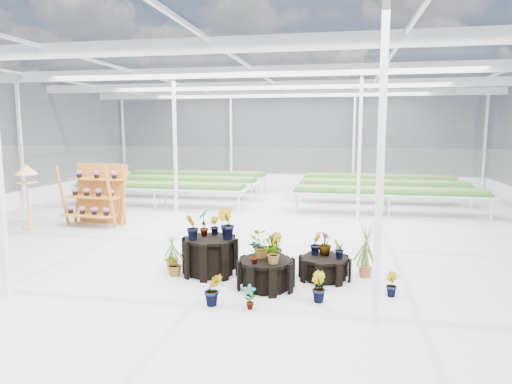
% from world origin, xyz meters
% --- Properties ---
extents(ground_plane, '(24.00, 24.00, 0.00)m').
position_xyz_m(ground_plane, '(0.00, 0.00, 0.00)').
color(ground_plane, gray).
rests_on(ground_plane, ground).
extents(greenhouse_shell, '(18.00, 24.00, 4.50)m').
position_xyz_m(greenhouse_shell, '(0.00, 0.00, 2.25)').
color(greenhouse_shell, white).
rests_on(greenhouse_shell, ground).
extents(steel_frame, '(18.00, 24.00, 4.50)m').
position_xyz_m(steel_frame, '(0.00, 0.00, 2.25)').
color(steel_frame, silver).
rests_on(steel_frame, ground).
extents(nursery_benches, '(16.00, 7.00, 0.84)m').
position_xyz_m(nursery_benches, '(0.00, 7.20, 0.42)').
color(nursery_benches, silver).
rests_on(nursery_benches, ground).
extents(plinth_tall, '(1.10, 1.10, 0.72)m').
position_xyz_m(plinth_tall, '(0.01, -2.17, 0.36)').
color(plinth_tall, black).
rests_on(plinth_tall, ground).
extents(plinth_mid, '(1.30, 1.30, 0.52)m').
position_xyz_m(plinth_mid, '(1.21, -2.77, 0.26)').
color(plinth_mid, black).
rests_on(plinth_mid, ground).
extents(plinth_low, '(1.08, 1.08, 0.42)m').
position_xyz_m(plinth_low, '(2.21, -2.07, 0.21)').
color(plinth_low, black).
rests_on(plinth_low, ground).
extents(shelf_rack, '(1.78, 1.06, 1.80)m').
position_xyz_m(shelf_rack, '(-4.62, 1.57, 0.90)').
color(shelf_rack, '#B86E24').
rests_on(shelf_rack, ground).
extents(bird_table, '(0.49, 0.49, 1.84)m').
position_xyz_m(bird_table, '(-6.09, 0.69, 0.92)').
color(bird_table, tan).
rests_on(bird_table, ground).
extents(nursery_plants, '(4.54, 3.03, 1.32)m').
position_xyz_m(nursery_plants, '(1.07, -2.15, 0.56)').
color(nursery_plants, '#436E29').
rests_on(nursery_plants, ground).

